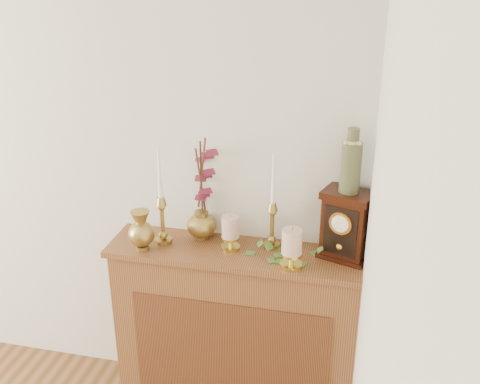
% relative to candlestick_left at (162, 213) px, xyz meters
% --- Properties ---
extents(console_shelf, '(1.24, 0.34, 0.93)m').
position_rel_candlestick_left_xyz_m(console_shelf, '(0.36, 0.01, -0.65)').
color(console_shelf, brown).
rests_on(console_shelf, ground).
extents(candlestick_left, '(0.08, 0.08, 0.49)m').
position_rel_candlestick_left_xyz_m(candlestick_left, '(0.00, 0.00, 0.00)').
color(candlestick_left, '#A38A41').
rests_on(candlestick_left, console_shelf).
extents(candlestick_center, '(0.08, 0.08, 0.47)m').
position_rel_candlestick_left_xyz_m(candlestick_center, '(0.52, 0.07, -0.01)').
color(candlestick_center, '#A38A41').
rests_on(candlestick_center, console_shelf).
extents(bud_vase, '(0.12, 0.12, 0.20)m').
position_rel_candlestick_left_xyz_m(bud_vase, '(-0.07, -0.09, -0.06)').
color(bud_vase, '#A38A41').
rests_on(bud_vase, console_shelf).
extents(ginger_jar, '(0.21, 0.23, 0.54)m').
position_rel_candlestick_left_xyz_m(ginger_jar, '(0.18, 0.13, 0.08)').
color(ginger_jar, '#A38A41').
rests_on(ginger_jar, console_shelf).
extents(pillar_candle_left, '(0.09, 0.09, 0.18)m').
position_rel_candlestick_left_xyz_m(pillar_candle_left, '(0.34, 0.01, -0.07)').
color(pillar_candle_left, gold).
rests_on(pillar_candle_left, console_shelf).
extents(pillar_candle_right, '(0.10, 0.10, 0.20)m').
position_rel_candlestick_left_xyz_m(pillar_candle_right, '(0.64, -0.09, -0.06)').
color(pillar_candle_right, gold).
rests_on(pillar_candle_right, console_shelf).
extents(ivy_garland, '(0.40, 0.16, 0.07)m').
position_rel_candlestick_left_xyz_m(ivy_garland, '(0.60, -0.00, -0.15)').
color(ivy_garland, '#3F6F2A').
rests_on(ivy_garland, console_shelf).
extents(mantel_clock, '(0.26, 0.22, 0.33)m').
position_rel_candlestick_left_xyz_m(mantel_clock, '(0.87, 0.05, 0.00)').
color(mantel_clock, black).
rests_on(mantel_clock, console_shelf).
extents(ceramic_vase, '(0.09, 0.09, 0.29)m').
position_rel_candlestick_left_xyz_m(ceramic_vase, '(0.87, 0.05, 0.30)').
color(ceramic_vase, '#1C382D').
rests_on(ceramic_vase, mantel_clock).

